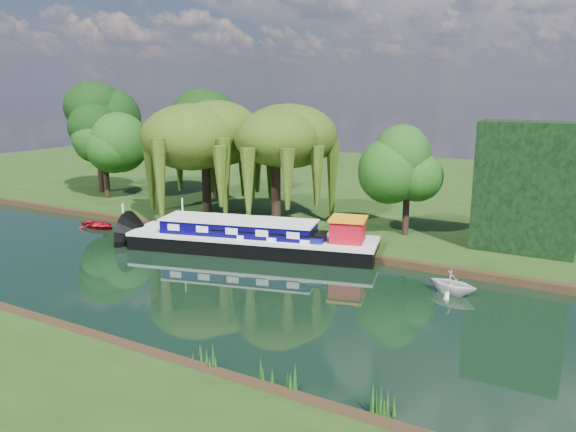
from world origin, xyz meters
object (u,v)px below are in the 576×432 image
Objects in this scene: dutch_barge at (254,239)px; narrowboat at (259,245)px; red_dinghy at (99,228)px; white_cruiser at (452,294)px.

narrowboat is at bearing -43.66° from dutch_barge.
dutch_barge is 0.74m from narrowboat.
white_cruiser is (26.91, -0.79, 0.00)m from red_dinghy.
narrowboat reaches higher than white_cruiser.
dutch_barge is 1.36× the size of narrowboat.
red_dinghy is at bearing 167.66° from dutch_barge.
red_dinghy is at bearing 166.35° from narrowboat.
dutch_barge is 13.24m from white_cruiser.
narrowboat is 4.83× the size of white_cruiser.
white_cruiser is (13.14, -1.37, -0.85)m from dutch_barge.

